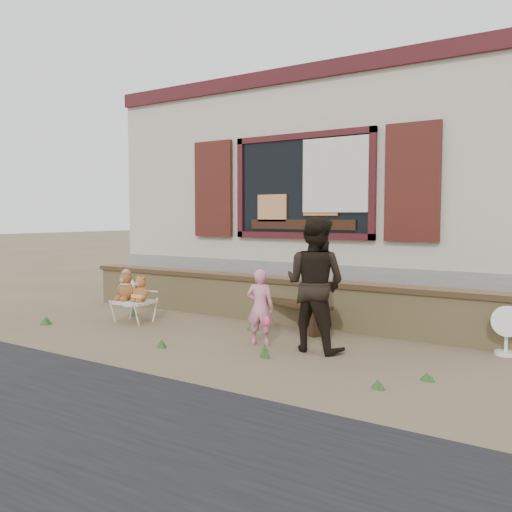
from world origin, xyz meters
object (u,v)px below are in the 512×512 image
Objects in this scene: teddy_bear_left at (126,285)px; teddy_bear_right at (141,288)px; child at (260,307)px; bench at (289,307)px; adult at (315,284)px; folding_chair at (134,303)px.

teddy_bear_left is 0.28m from teddy_bear_right.
child is at bearing -7.86° from teddy_bear_left.
teddy_bear_left is at bearing -132.54° from bench.
adult is at bearing -5.66° from teddy_bear_right.
teddy_bear_right is (0.28, 0.02, -0.03)m from teddy_bear_left.
child reaches higher than folding_chair.
teddy_bear_right is at bearing -21.15° from child.
bench is at bearing 18.80° from teddy_bear_left.
folding_chair is at bearing -180.00° from teddy_bear_right.
child is at bearing -8.87° from teddy_bear_right.
adult reaches higher than child.
bench is 3.95× the size of teddy_bear_right.
adult is at bearing -5.15° from teddy_bear_left.
adult is at bearing -5.40° from folding_chair.
teddy_bear_right is at bearing 1.68° from adult.
adult is (2.85, -0.04, 0.27)m from teddy_bear_right.
teddy_bear_left is (-2.22, -0.97, 0.26)m from bench.
child is (0.22, -1.10, 0.18)m from bench.
teddy_bear_left is 0.28× the size of adult.
bench is at bearing -45.10° from adult.
folding_chair is 3.03m from adult.
teddy_bear_left is 2.45m from child.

